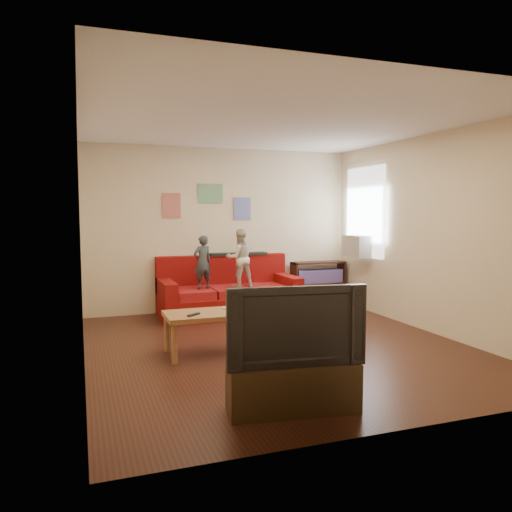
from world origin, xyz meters
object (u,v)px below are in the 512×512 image
object	(u,v)px
child_b	(240,258)
television	(293,324)
file_box	(301,306)
sofa	(228,294)
child_a	(203,262)
bookshelf	(318,286)
coffee_table	(213,318)
tv_stand	(293,387)

from	to	relation	value
child_b	television	distance (m)	3.87
file_box	child_b	bearing A→B (deg)	161.56
sofa	child_a	world-z (taller)	child_a
sofa	bookshelf	world-z (taller)	sofa
bookshelf	sofa	bearing A→B (deg)	-172.59
coffee_table	television	distance (m)	1.90
coffee_table	child_a	bearing A→B (deg)	79.81
sofa	file_box	size ratio (longest dim) A/B	5.35
sofa	bookshelf	distance (m)	1.75
child_b	coffee_table	bearing A→B (deg)	61.91
child_b	sofa	bearing A→B (deg)	-51.73
bookshelf	television	distance (m)	4.81
television	tv_stand	bearing A→B (deg)	0.00
child_a	coffee_table	bearing A→B (deg)	63.75
child_a	tv_stand	xyz separation A→B (m)	(-0.15, -3.79, -0.67)
child_b	tv_stand	bearing A→B (deg)	76.94
child_b	file_box	distance (m)	1.25
child_b	bookshelf	bearing A→B (deg)	-167.75
coffee_table	file_box	bearing A→B (deg)	40.63
television	sofa	bearing A→B (deg)	88.76
child_b	coffee_table	world-z (taller)	child_b
file_box	tv_stand	world-z (taller)	tv_stand
child_b	tv_stand	world-z (taller)	child_b
file_box	tv_stand	size ratio (longest dim) A/B	0.38
child_a	tv_stand	size ratio (longest dim) A/B	0.77
sofa	coffee_table	bearing A→B (deg)	-110.81
child_a	television	world-z (taller)	child_a
sofa	coffee_table	distance (m)	2.25
child_b	file_box	world-z (taller)	child_b
bookshelf	tv_stand	xyz separation A→B (m)	(-2.33, -4.19, -0.14)
file_box	child_a	bearing A→B (deg)	168.52
bookshelf	coffee_table	bearing A→B (deg)	-137.40
coffee_table	bookshelf	size ratio (longest dim) A/B	1.14
sofa	child_b	distance (m)	0.64
television	file_box	bearing A→B (deg)	71.54
sofa	television	size ratio (longest dim) A/B	1.91
child_a	file_box	xyz separation A→B (m)	(1.53, -0.31, -0.73)
child_b	bookshelf	world-z (taller)	child_b
child_b	child_a	bearing A→B (deg)	-1.92
file_box	bookshelf	bearing A→B (deg)	47.66
tv_stand	child_a	bearing A→B (deg)	96.06
sofa	tv_stand	xyz separation A→B (m)	(-0.60, -3.96, -0.12)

